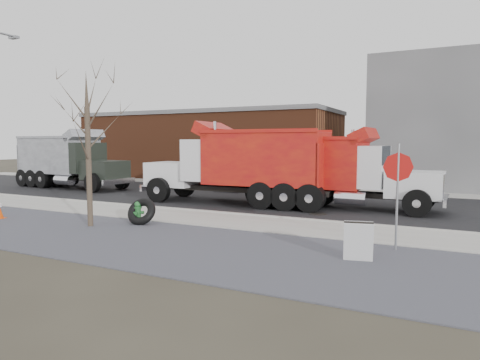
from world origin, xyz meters
The scene contains 16 objects.
ground centered at (0.00, 0.00, 0.00)m, with size 120.00×120.00×0.00m, color #383328.
gravel_verge centered at (0.00, -3.50, 0.01)m, with size 60.00×5.00×0.03m, color slate.
sidewalk centered at (0.00, 0.25, 0.03)m, with size 60.00×2.50×0.06m, color #9E9B93.
curb centered at (0.00, 1.55, 0.06)m, with size 60.00×0.15×0.11m, color #9E9B93.
road centered at (0.00, 6.30, 0.01)m, with size 60.00×9.40×0.02m, color black.
far_sidewalk centered at (0.00, 12.00, 0.03)m, with size 60.00×2.00×0.06m, color #9E9B93.
building_grey centered at (9.00, 18.00, 4.00)m, with size 12.00×10.00×8.00m.
building_brick centered at (-10.00, 17.00, 2.65)m, with size 20.20×8.20×5.30m.
bare_tree centered at (-3.20, -2.60, 3.30)m, with size 3.20×3.20×5.20m.
fire_hydrant centered at (-2.11, -1.47, 0.37)m, with size 0.45×0.44×0.80m.
truck_tire centered at (-1.90, -1.52, 0.45)m, with size 1.13×0.96×1.00m.
stop_sign centered at (6.42, -1.49, 1.91)m, with size 0.73×0.26×2.81m.
sandwich_board centered at (5.73, -2.94, 0.50)m, with size 0.75×0.56×0.94m.
dump_truck_red_a centered at (2.99, 5.33, 1.73)m, with size 8.43×2.64×3.39m.
dump_truck_red_b centered at (-0.93, 4.43, 1.90)m, with size 8.94×2.82×3.74m.
dump_truck_grey centered at (-13.72, 6.01, 1.82)m, with size 8.00×3.09×3.57m.
Camera 1 is at (7.63, -13.11, 2.83)m, focal length 32.00 mm.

